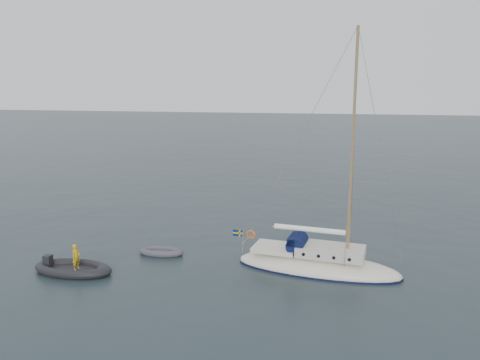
# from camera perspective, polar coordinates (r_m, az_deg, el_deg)

# --- Properties ---
(ground) EXTENTS (300.00, 300.00, 0.00)m
(ground) POSITION_cam_1_polar(r_m,az_deg,el_deg) (28.64, 2.03, -8.19)
(ground) COLOR black
(ground) RESTS_ON ground
(sailboat) EXTENTS (9.10, 2.73, 12.96)m
(sailboat) POSITION_cam_1_polar(r_m,az_deg,el_deg) (25.23, 9.46, -8.72)
(sailboat) COLOR beige
(sailboat) RESTS_ON ground
(dinghy) EXTENTS (2.66, 1.20, 0.38)m
(dinghy) POSITION_cam_1_polar(r_m,az_deg,el_deg) (27.79, -9.59, -8.60)
(dinghy) COLOR #4B4C51
(dinghy) RESTS_ON ground
(rib) EXTENTS (4.31, 1.96, 1.59)m
(rib) POSITION_cam_1_polar(r_m,az_deg,el_deg) (26.32, -19.72, -10.07)
(rib) COLOR black
(rib) RESTS_ON ground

